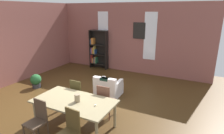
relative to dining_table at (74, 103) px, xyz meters
The scene contains 16 objects.
ground_plane 1.48m from the dining_table, 121.95° to the left, with size 9.64×9.64×0.00m, color #473015.
back_wall_brick 5.02m from the dining_table, 98.15° to the left, with size 7.72×0.12×3.19m, color #92544C.
left_wall_brick 4.37m from the dining_table, 164.76° to the left, with size 0.12×8.41×3.19m, color #92544C.
window_pane_0 5.28m from the dining_table, 111.27° to the left, with size 0.55×0.02×2.07m, color white.
window_pane_1 4.96m from the dining_table, 84.36° to the left, with size 0.55×0.02×2.07m, color white.
dining_table is the anchor object (origin of this frame).
vase_on_table 0.20m from the dining_table, ahead, with size 0.14×0.14×0.19m, color #998466.
tealight_candle_0 0.62m from the dining_table, ahead, with size 0.04×0.04×0.03m, color silver.
dining_chair_far_left 0.90m from the dining_table, 120.69° to the left, with size 0.40×0.40×0.95m.
dining_chair_near_right 0.90m from the dining_table, 58.99° to the right, with size 0.44×0.44×0.95m.
dining_chair_far_right 0.90m from the dining_table, 59.30° to the left, with size 0.40×0.40×0.95m.
dining_chair_near_left 0.90m from the dining_table, 120.39° to the right, with size 0.42×0.42×0.95m.
bookshelf_tall 5.12m from the dining_table, 114.50° to the left, with size 0.94×0.29×1.91m.
armchair_white 2.02m from the dining_table, 92.94° to the left, with size 0.84×0.84×0.75m.
potted_plant_by_shelf 3.24m from the dining_table, 154.60° to the left, with size 0.41×0.41×0.53m.
framed_picture 4.99m from the dining_table, 90.37° to the left, with size 0.56×0.03×0.72m, color black.
Camera 1 is at (3.44, -4.46, 2.88)m, focal length 30.40 mm.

